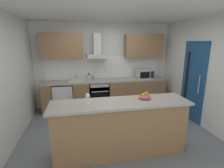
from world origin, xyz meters
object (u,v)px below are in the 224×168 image
Objects in this scene: refrigerator at (64,98)px; wine_glass at (88,96)px; sink at (77,80)px; range_hood at (97,50)px; oven at (99,94)px; microwave at (145,74)px; kettle at (89,78)px; fruit_bowl at (145,96)px.

wine_glass is at bearing -74.84° from refrigerator.
range_hood reaches higher than sink.
wine_glass is at bearing -101.35° from oven.
microwave is at bearing -1.09° from oven.
wine_glass is (-1.91, -2.19, 0.09)m from microwave.
range_hood is 2.48m from wine_glass.
range_hood is at bearing 7.20° from refrigerator.
kettle is 1.31× the size of fruit_bowl.
wine_glass is (-0.16, -2.19, 0.13)m from kettle.
sink is at bearing 172.75° from kettle.
sink is 1.73× the size of kettle.
sink is (-0.64, 0.01, 0.47)m from oven.
range_hood is (-1.46, 0.16, 0.74)m from microwave.
wine_glass is at bearing -85.10° from sink.
refrigerator is (-1.05, -0.00, -0.03)m from oven.
sink is at bearing 178.94° from microwave.
fruit_bowl is (-0.87, -2.16, 0.01)m from microwave.
fruit_bowl is (0.59, -2.19, 0.60)m from oven.
range_hood is 4.05× the size of wine_glass.
kettle is (-0.29, -0.03, 0.55)m from oven.
range_hood reaches higher than wine_glass.
oven is 1.33m from range_hood.
sink is at bearing -169.46° from range_hood.
refrigerator is 3.86× the size of fruit_bowl.
kettle is at bearing 112.21° from fruit_bowl.
wine_glass is 1.04m from fruit_bowl.
oven is at bearing -90.00° from range_hood.
oven is at bearing 6.73° from kettle.
microwave is at bearing -0.58° from refrigerator.
refrigerator is 1.72m from range_hood.
microwave is at bearing 0.19° from kettle.
fruit_bowl is (1.23, -2.20, 0.13)m from sink.
oven is 1.57m from microwave.
sink is at bearing 179.01° from oven.
fruit_bowl is (0.88, -2.15, 0.05)m from kettle.
wine_glass is at bearing -100.73° from range_hood.
fruit_bowl is at bearing 1.90° from wine_glass.
microwave is 2.81× the size of wine_glass.
wine_glass reaches higher than refrigerator.
range_hood is at bearing 10.54° from sink.
fruit_bowl is at bearing -53.09° from refrigerator.
fruit_bowl is at bearing -60.76° from sink.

